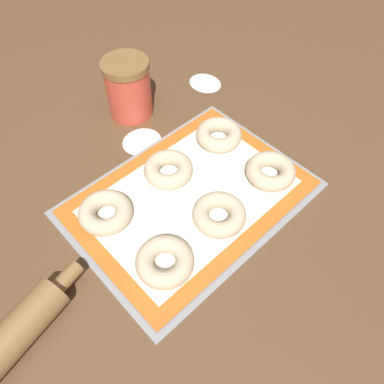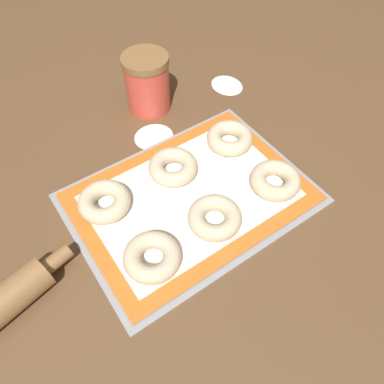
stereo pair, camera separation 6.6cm
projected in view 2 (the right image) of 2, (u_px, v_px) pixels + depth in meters
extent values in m
plane|color=brown|center=(184.00, 203.00, 0.74)|extent=(2.80, 2.80, 0.00)
cube|color=#93969B|center=(192.00, 199.00, 0.74)|extent=(0.46, 0.34, 0.01)
cube|color=orange|center=(192.00, 198.00, 0.74)|extent=(0.44, 0.31, 0.00)
cube|color=silver|center=(192.00, 197.00, 0.74)|extent=(0.38, 0.26, 0.00)
torus|color=beige|center=(152.00, 257.00, 0.64)|extent=(0.10, 0.10, 0.03)
torus|color=beige|center=(215.00, 218.00, 0.69)|extent=(0.10, 0.10, 0.03)
torus|color=beige|center=(275.00, 180.00, 0.74)|extent=(0.10, 0.10, 0.03)
torus|color=beige|center=(105.00, 202.00, 0.71)|extent=(0.10, 0.10, 0.03)
torus|color=beige|center=(173.00, 167.00, 0.77)|extent=(0.10, 0.10, 0.03)
torus|color=beige|center=(230.00, 138.00, 0.82)|extent=(0.10, 0.10, 0.03)
cylinder|color=#DB4C3D|center=(148.00, 86.00, 0.87)|extent=(0.10, 0.10, 0.12)
cylinder|color=olive|center=(145.00, 60.00, 0.82)|extent=(0.11, 0.11, 0.02)
cylinder|color=olive|center=(57.00, 259.00, 0.64)|extent=(0.05, 0.04, 0.03)
ellipsoid|color=white|center=(227.00, 85.00, 0.97)|extent=(0.08, 0.09, 0.00)
ellipsoid|color=white|center=(154.00, 136.00, 0.86)|extent=(0.09, 0.09, 0.00)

